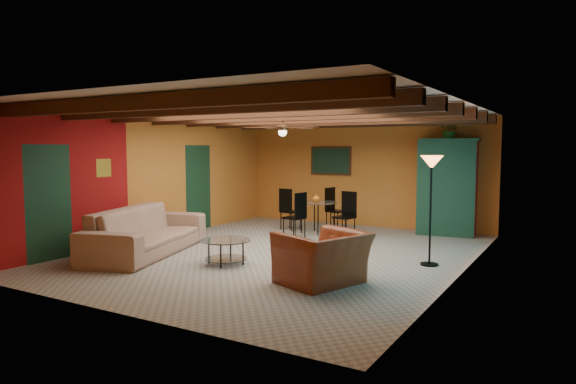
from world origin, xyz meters
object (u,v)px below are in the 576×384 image
Objects in this scene: armoire at (449,188)px; potted_plant at (450,130)px; vase at (316,186)px; sofa at (147,231)px; armchair at (322,258)px; coffee_table at (226,252)px; dining_table at (316,211)px; floor_lamp at (431,211)px.

armoire is 4.10× the size of potted_plant.
armoire is at bearing 26.32° from vase.
sofa is 6.69m from armoire.
armchair is (3.82, -0.26, -0.05)m from sofa.
coffee_table is 3.64m from dining_table.
vase is at bearing -153.68° from potted_plant.
armchair is at bearing -96.45° from potted_plant.
floor_lamp is at bearing -31.58° from dining_table.
vase reaches higher than coffee_table.
vase reaches higher than sofa.
vase is at bearing -160.20° from armoire.
sofa is at bearing -179.10° from coffee_table.
armoire is at bearing -58.85° from sofa.
armoire is at bearing 26.32° from dining_table.
armchair is 0.63× the size of floor_lamp.
armchair is 5.33m from armoire.
coffee_table is at bearing -117.49° from potted_plant.
dining_table is 0.60m from vase.
dining_table reaches higher than sofa.
sofa is 1.51× the size of dining_table.
vase is (-2.70, -1.34, -1.28)m from potted_plant.
sofa is 3.49× the size of coffee_table.
armoire is 1.33m from potted_plant.
floor_lamp reaches higher than sofa.
armchair reaches higher than coffee_table.
vase is at bearing 91.90° from coffee_table.
coffee_table is 0.40× the size of armoire.
dining_table is 0.92× the size of armoire.
vase is (-3.15, 1.94, 0.18)m from floor_lamp.
armchair is 5.66m from potted_plant.
sofa is 1.85m from coffee_table.
coffee_table is at bearing -106.45° from sofa.
sofa is 2.52× the size of armchair.
sofa is 4.09m from vase.
potted_plant is (-0.45, 3.27, 1.46)m from floor_lamp.
armoire is 3.01m from vase.
floor_lamp is at bearing -87.93° from sofa.
armchair is 0.55× the size of armoire.
floor_lamp is at bearing -82.17° from potted_plant.
vase reaches higher than dining_table.
floor_lamp is 3.61m from potted_plant.
dining_table is 10.88× the size of vase.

